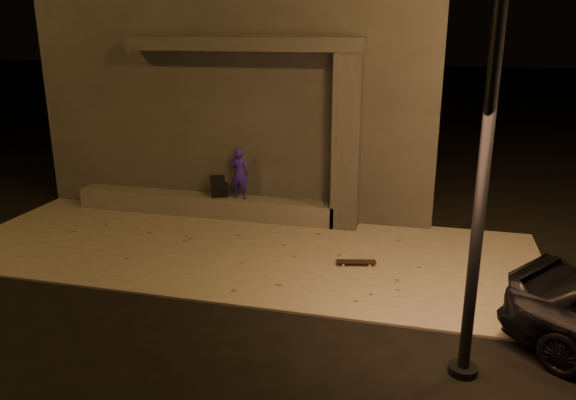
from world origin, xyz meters
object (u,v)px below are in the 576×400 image
(backpack, at_px, (220,189))
(column, at_px, (347,143))
(street_lamp_0, at_px, (497,41))
(skateboarder, at_px, (240,173))
(skateboard, at_px, (356,262))

(backpack, bearing_deg, column, -20.26)
(column, bearing_deg, street_lamp_0, -65.35)
(skateboarder, xyz_separation_m, street_lamp_0, (4.58, -4.88, 2.90))
(skateboarder, bearing_deg, skateboard, 150.47)
(column, distance_m, street_lamp_0, 5.77)
(column, distance_m, backpack, 3.05)
(backpack, height_order, street_lamp_0, street_lamp_0)
(skateboarder, height_order, street_lamp_0, street_lamp_0)
(backpack, bearing_deg, skateboarder, -20.26)
(skateboarder, bearing_deg, column, -174.48)
(column, relative_size, backpack, 7.06)
(skateboarder, relative_size, backpack, 2.20)
(skateboarder, distance_m, backpack, 0.62)
(backpack, distance_m, skateboard, 3.94)
(skateboarder, relative_size, skateboard, 1.56)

